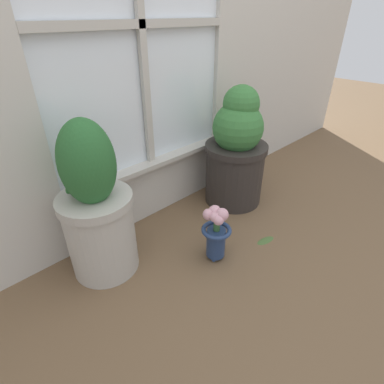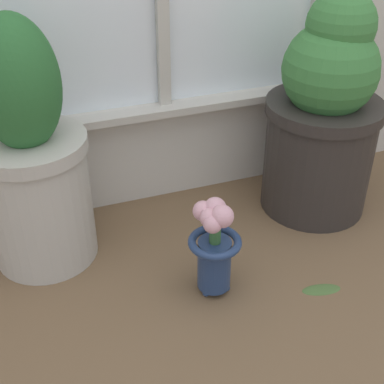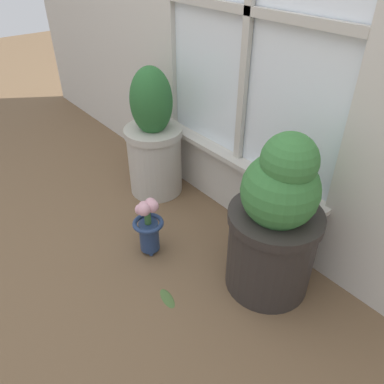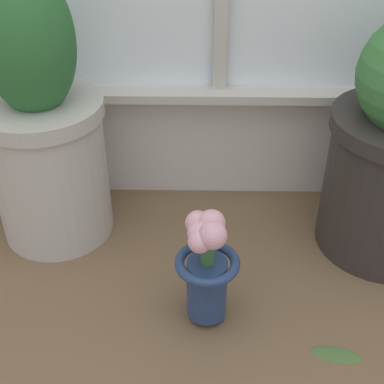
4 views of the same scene
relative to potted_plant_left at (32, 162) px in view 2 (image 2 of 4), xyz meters
The scene contains 5 objects.
ground_plane 0.70m from the potted_plant_left, 45.78° to the right, with size 10.00×10.00×0.00m, color brown.
potted_plant_left is the anchor object (origin of this frame).
potted_plant_right 0.88m from the potted_plant_left, ahead, with size 0.36×0.36×0.70m.
flower_vase 0.54m from the potted_plant_left, 38.08° to the right, with size 0.14×0.14×0.29m.
fallen_leaf 0.86m from the potted_plant_left, 31.67° to the right, with size 0.12×0.06×0.01m.
Camera 2 is at (-0.46, -0.87, 1.03)m, focal length 50.00 mm.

